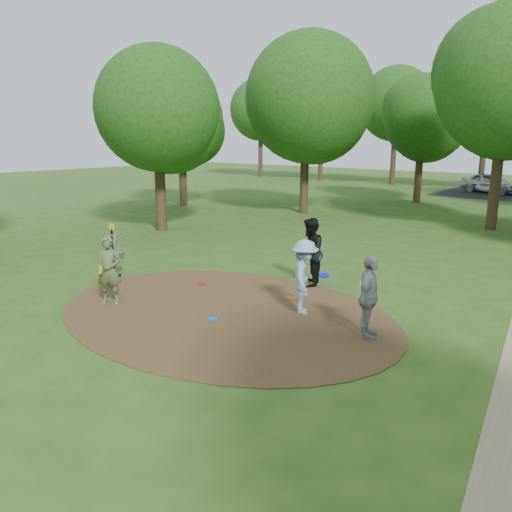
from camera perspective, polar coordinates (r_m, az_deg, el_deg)
The scene contains 11 objects.
ground at distance 11.52m, azimuth -3.75°, elevation -6.42°, with size 100.00×100.00×0.00m, color #2D5119.
dirt_clearing at distance 11.51m, azimuth -3.75°, elevation -6.38°, with size 8.40×8.40×0.02m, color #47301C.
player_observer_with_disc at distance 12.34m, azimuth -16.45°, elevation -1.60°, with size 0.72×0.67×1.65m.
player_throwing_with_disc at distance 11.26m, azimuth 5.54°, elevation -2.38°, with size 1.26×1.27×1.70m.
player_walking_with_disc at distance 13.32m, azimuth 6.17°, elevation 0.42°, with size 1.02×1.11×1.85m.
player_waiting_with_disc at distance 10.07m, azimuth 12.76°, elevation -4.61°, with size 0.61×1.06×1.69m.
disc_ground_blue at distance 11.05m, azimuth -4.96°, elevation -7.16°, with size 0.22×0.22×0.02m, color blue.
disc_ground_red at distance 13.59m, azimuth -6.15°, elevation -3.22°, with size 0.22×0.22×0.02m, color red.
car_left at distance 39.55m, azimuth 25.31°, elevation 7.56°, with size 1.68×4.17×1.42m, color #B6B8BE.
disc_golf_basket at distance 14.75m, azimuth -16.06°, elevation 1.05°, with size 0.63×0.63×1.54m.
tree_ring at distance 18.95m, azimuth 22.59°, elevation 16.72°, with size 37.14×45.75×9.47m.
Camera 1 is at (7.32, -7.98, 3.92)m, focal length 35.00 mm.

